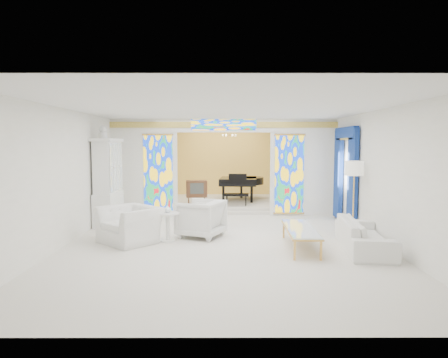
{
  "coord_description": "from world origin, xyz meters",
  "views": [
    {
      "loc": [
        -0.02,
        -10.43,
        2.23
      ],
      "look_at": [
        0.0,
        0.2,
        1.3
      ],
      "focal_mm": 32.0,
      "sensor_mm": 36.0,
      "label": 1
    }
  ],
  "objects_px": {
    "armchair_right": "(201,218)",
    "coffee_table": "(300,230)",
    "china_cabinet": "(108,182)",
    "sofa": "(364,235)",
    "tv_console": "(197,189)",
    "grand_piano": "(242,181)",
    "armchair_left": "(130,225)"
  },
  "relations": [
    {
      "from": "armchair_right",
      "to": "coffee_table",
      "type": "xyz_separation_m",
      "value": [
        2.2,
        -1.04,
        -0.05
      ]
    },
    {
      "from": "sofa",
      "to": "tv_console",
      "type": "bearing_deg",
      "value": 43.35
    },
    {
      "from": "china_cabinet",
      "to": "coffee_table",
      "type": "distance_m",
      "value": 5.56
    },
    {
      "from": "sofa",
      "to": "grand_piano",
      "type": "relative_size",
      "value": 0.86
    },
    {
      "from": "armchair_right",
      "to": "coffee_table",
      "type": "bearing_deg",
      "value": 88.59
    },
    {
      "from": "armchair_left",
      "to": "tv_console",
      "type": "height_order",
      "value": "tv_console"
    },
    {
      "from": "armchair_left",
      "to": "sofa",
      "type": "height_order",
      "value": "armchair_left"
    },
    {
      "from": "armchair_right",
      "to": "armchair_left",
      "type": "bearing_deg",
      "value": -47.58
    },
    {
      "from": "coffee_table",
      "to": "tv_console",
      "type": "distance_m",
      "value": 5.74
    },
    {
      "from": "armchair_right",
      "to": "china_cabinet",
      "type": "bearing_deg",
      "value": -96.48
    },
    {
      "from": "china_cabinet",
      "to": "tv_console",
      "type": "bearing_deg",
      "value": 47.78
    },
    {
      "from": "sofa",
      "to": "coffee_table",
      "type": "bearing_deg",
      "value": 90.11
    },
    {
      "from": "sofa",
      "to": "grand_piano",
      "type": "bearing_deg",
      "value": 26.75
    },
    {
      "from": "china_cabinet",
      "to": "coffee_table",
      "type": "relative_size",
      "value": 1.37
    },
    {
      "from": "coffee_table",
      "to": "grand_piano",
      "type": "relative_size",
      "value": 0.78
    },
    {
      "from": "sofa",
      "to": "coffee_table",
      "type": "xyz_separation_m",
      "value": [
        -1.31,
        0.16,
        0.08
      ]
    },
    {
      "from": "china_cabinet",
      "to": "sofa",
      "type": "distance_m",
      "value": 6.81
    },
    {
      "from": "china_cabinet",
      "to": "coffee_table",
      "type": "bearing_deg",
      "value": -28.25
    },
    {
      "from": "armchair_left",
      "to": "armchair_right",
      "type": "xyz_separation_m",
      "value": [
        1.58,
        0.53,
        0.04
      ]
    },
    {
      "from": "china_cabinet",
      "to": "armchair_right",
      "type": "bearing_deg",
      "value": -30.48
    },
    {
      "from": "armchair_left",
      "to": "armchair_right",
      "type": "bearing_deg",
      "value": 61.33
    },
    {
      "from": "armchair_right",
      "to": "coffee_table",
      "type": "height_order",
      "value": "armchair_right"
    },
    {
      "from": "grand_piano",
      "to": "armchair_left",
      "type": "bearing_deg",
      "value": -111.28
    },
    {
      "from": "grand_piano",
      "to": "sofa",
      "type": "bearing_deg",
      "value": -65.46
    },
    {
      "from": "coffee_table",
      "to": "grand_piano",
      "type": "height_order",
      "value": "grand_piano"
    },
    {
      "from": "china_cabinet",
      "to": "sofa",
      "type": "xyz_separation_m",
      "value": [
        6.17,
        -2.77,
        -0.85
      ]
    },
    {
      "from": "grand_piano",
      "to": "tv_console",
      "type": "bearing_deg",
      "value": -140.55
    },
    {
      "from": "armchair_right",
      "to": "sofa",
      "type": "distance_m",
      "value": 3.71
    },
    {
      "from": "armchair_right",
      "to": "tv_console",
      "type": "distance_m",
      "value": 4.11
    },
    {
      "from": "armchair_left",
      "to": "armchair_right",
      "type": "distance_m",
      "value": 1.66
    },
    {
      "from": "china_cabinet",
      "to": "armchair_right",
      "type": "height_order",
      "value": "china_cabinet"
    },
    {
      "from": "armchair_right",
      "to": "sofa",
      "type": "xyz_separation_m",
      "value": [
        3.51,
        -1.2,
        -0.13
      ]
    }
  ]
}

